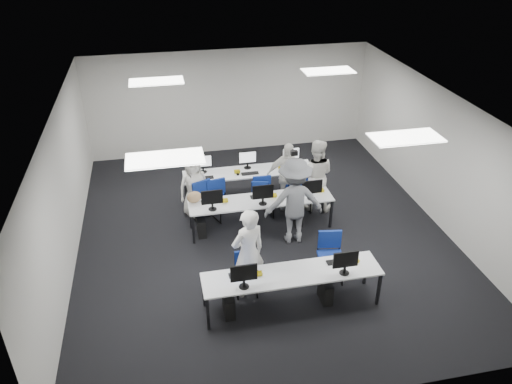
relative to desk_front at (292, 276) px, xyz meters
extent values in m
plane|color=black|center=(0.00, 2.40, -0.68)|extent=(9.00, 9.00, 0.00)
plane|color=white|center=(0.00, 2.40, 2.32)|extent=(9.00, 9.00, 0.00)
cube|color=silver|center=(0.00, 6.90, 0.82)|extent=(8.00, 0.02, 3.00)
cube|color=silver|center=(0.00, -2.10, 0.82)|extent=(8.00, 0.02, 3.00)
cube|color=silver|center=(-4.00, 2.40, 0.82)|extent=(0.02, 9.00, 3.00)
cube|color=silver|center=(4.00, 2.40, 0.82)|extent=(0.02, 9.00, 3.00)
cube|color=white|center=(-2.00, 0.40, 2.30)|extent=(1.20, 0.60, 0.02)
cube|color=white|center=(2.00, 0.40, 2.30)|extent=(1.20, 0.60, 0.02)
cube|color=white|center=(-2.00, 4.40, 2.30)|extent=(1.20, 0.60, 0.02)
cube|color=white|center=(2.00, 4.40, 2.30)|extent=(1.20, 0.60, 0.02)
cube|color=white|center=(0.00, 0.00, 0.03)|extent=(3.20, 0.70, 0.03)
cube|color=black|center=(-1.55, -0.30, -0.33)|extent=(0.05, 0.05, 0.70)
cube|color=black|center=(-1.55, 0.30, -0.33)|extent=(0.05, 0.05, 0.70)
cube|color=black|center=(1.55, -0.30, -0.33)|extent=(0.05, 0.05, 0.70)
cube|color=black|center=(1.55, 0.30, -0.33)|extent=(0.05, 0.05, 0.70)
cube|color=white|center=(0.00, 2.60, 0.03)|extent=(3.20, 0.70, 0.03)
cube|color=black|center=(-1.55, 2.30, -0.33)|extent=(0.05, 0.05, 0.70)
cube|color=black|center=(-1.55, 2.90, -0.33)|extent=(0.05, 0.05, 0.70)
cube|color=black|center=(1.55, 2.30, -0.33)|extent=(0.05, 0.05, 0.70)
cube|color=black|center=(1.55, 2.90, -0.33)|extent=(0.05, 0.05, 0.70)
cube|color=white|center=(0.00, 4.00, 0.03)|extent=(3.20, 0.70, 0.03)
cube|color=black|center=(-1.55, 3.70, -0.33)|extent=(0.05, 0.05, 0.70)
cube|color=black|center=(-1.55, 4.30, -0.33)|extent=(0.05, 0.05, 0.70)
cube|color=black|center=(1.55, 3.70, -0.33)|extent=(0.05, 0.05, 0.70)
cube|color=black|center=(1.55, 4.30, -0.33)|extent=(0.05, 0.05, 0.70)
cube|color=#0D2BAA|center=(-0.90, -0.18, 0.35)|extent=(0.46, 0.04, 0.32)
cube|color=black|center=(-0.90, 0.14, 0.06)|extent=(0.42, 0.14, 0.02)
ellipsoid|color=black|center=(-0.60, 0.14, 0.07)|extent=(0.07, 0.10, 0.04)
cube|color=black|center=(-1.15, 0.00, -0.47)|extent=(0.18, 0.40, 0.42)
cube|color=white|center=(0.90, -0.18, 0.35)|extent=(0.46, 0.04, 0.32)
cube|color=black|center=(0.90, 0.14, 0.06)|extent=(0.42, 0.14, 0.02)
ellipsoid|color=black|center=(1.20, 0.14, 0.07)|extent=(0.07, 0.10, 0.04)
cube|color=black|center=(0.65, 0.00, -0.47)|extent=(0.18, 0.40, 0.42)
cube|color=white|center=(-1.10, 2.42, 0.35)|extent=(0.46, 0.04, 0.32)
cube|color=black|center=(-1.10, 2.74, 0.06)|extent=(0.42, 0.14, 0.02)
ellipsoid|color=black|center=(-0.80, 2.74, 0.07)|extent=(0.07, 0.10, 0.04)
cube|color=black|center=(-1.35, 2.60, -0.47)|extent=(0.18, 0.40, 0.42)
cube|color=white|center=(0.00, 2.42, 0.35)|extent=(0.46, 0.04, 0.32)
cube|color=black|center=(0.00, 2.74, 0.06)|extent=(0.42, 0.14, 0.02)
ellipsoid|color=black|center=(0.30, 2.74, 0.07)|extent=(0.07, 0.10, 0.04)
cube|color=black|center=(-0.25, 2.60, -0.47)|extent=(0.18, 0.40, 0.42)
cube|color=white|center=(1.10, 2.42, 0.35)|extent=(0.46, 0.04, 0.32)
cube|color=black|center=(1.10, 2.74, 0.06)|extent=(0.42, 0.14, 0.02)
ellipsoid|color=black|center=(1.40, 2.74, 0.07)|extent=(0.07, 0.10, 0.04)
cube|color=black|center=(0.85, 2.60, -0.47)|extent=(0.18, 0.40, 0.42)
cube|color=white|center=(-1.10, 4.18, 0.35)|extent=(0.46, 0.04, 0.32)
cube|color=black|center=(-1.10, 3.86, 0.06)|extent=(0.42, 0.14, 0.02)
ellipsoid|color=black|center=(-1.40, 3.86, 0.07)|extent=(0.07, 0.10, 0.04)
cube|color=black|center=(-0.85, 4.00, -0.47)|extent=(0.18, 0.40, 0.42)
cube|color=white|center=(0.00, 4.18, 0.35)|extent=(0.46, 0.04, 0.32)
cube|color=black|center=(0.00, 3.86, 0.06)|extent=(0.42, 0.14, 0.02)
ellipsoid|color=black|center=(-0.30, 3.86, 0.07)|extent=(0.07, 0.10, 0.04)
cube|color=black|center=(0.25, 4.00, -0.47)|extent=(0.18, 0.40, 0.42)
cube|color=white|center=(1.10, 4.18, 0.35)|extent=(0.46, 0.04, 0.32)
cube|color=black|center=(1.10, 3.86, 0.06)|extent=(0.42, 0.14, 0.02)
ellipsoid|color=black|center=(0.80, 3.86, 0.07)|extent=(0.07, 0.10, 0.04)
cube|color=black|center=(1.35, 4.00, -0.47)|extent=(0.18, 0.40, 0.42)
cube|color=navy|center=(-0.73, 0.52, -0.26)|extent=(0.42, 0.41, 0.05)
cube|color=navy|center=(-0.72, 0.70, -0.03)|extent=(0.38, 0.07, 0.33)
cube|color=navy|center=(0.94, 0.59, -0.19)|extent=(0.53, 0.52, 0.06)
cube|color=navy|center=(0.97, 0.80, 0.09)|extent=(0.45, 0.12, 0.39)
cube|color=navy|center=(-1.16, 3.08, -0.18)|extent=(0.61, 0.60, 0.06)
cube|color=navy|center=(-1.24, 3.28, 0.10)|extent=(0.44, 0.22, 0.39)
cube|color=navy|center=(0.18, 3.14, -0.21)|extent=(0.46, 0.44, 0.06)
cube|color=navy|center=(0.18, 3.35, 0.05)|extent=(0.43, 0.07, 0.37)
cube|color=navy|center=(1.06, 3.17, -0.20)|extent=(0.48, 0.46, 0.06)
cube|color=navy|center=(1.05, 3.38, 0.07)|extent=(0.44, 0.07, 0.38)
cube|color=navy|center=(-0.94, 3.56, -0.20)|extent=(0.54, 0.53, 0.06)
cube|color=navy|center=(-0.90, 3.35, 0.07)|extent=(0.44, 0.14, 0.38)
cube|color=navy|center=(0.16, 3.39, -0.25)|extent=(0.50, 0.49, 0.06)
cube|color=navy|center=(0.11, 3.21, 0.00)|extent=(0.40, 0.15, 0.34)
cube|color=navy|center=(0.98, 3.41, -0.18)|extent=(0.60, 0.59, 0.07)
cube|color=navy|center=(1.05, 3.20, 0.10)|extent=(0.45, 0.20, 0.39)
ellipsoid|color=#97734E|center=(-1.45, 2.79, 0.18)|extent=(0.36, 0.27, 0.27)
imported|color=silver|center=(-0.70, 0.49, 0.23)|extent=(0.78, 0.64, 1.83)
imported|color=silver|center=(1.43, 3.18, 0.21)|extent=(1.04, 0.93, 1.78)
imported|color=silver|center=(-1.39, 3.49, 0.07)|extent=(0.85, 0.68, 1.51)
imported|color=silver|center=(0.79, 3.37, 0.16)|extent=(1.03, 0.54, 1.68)
imported|color=slate|center=(0.59, 2.00, 0.29)|extent=(1.28, 0.77, 1.94)
cube|color=black|center=(0.59, 2.18, 1.33)|extent=(0.15, 0.19, 0.10)
camera|label=1|loc=(-2.03, -6.64, 5.66)|focal=35.00mm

